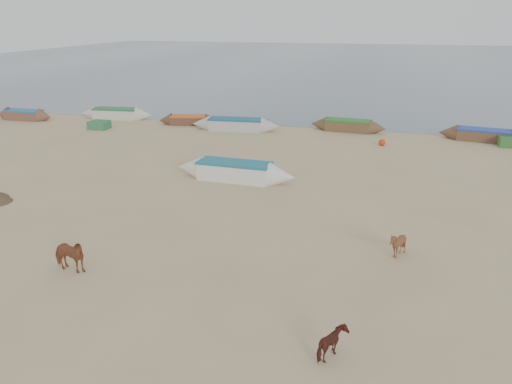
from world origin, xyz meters
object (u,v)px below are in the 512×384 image
at_px(calf_right, 333,344).
at_px(near_canoe, 235,171).
at_px(cow_adult, 69,256).
at_px(calf_front, 398,244).

xyz_separation_m(calf_right, near_canoe, (-6.62, 13.23, 0.07)).
relative_size(calf_right, near_canoe, 0.13).
height_order(cow_adult, near_canoe, cow_adult).
relative_size(cow_adult, calf_right, 1.70).
bearing_deg(calf_front, near_canoe, -149.94).
relative_size(cow_adult, near_canoe, 0.22).
bearing_deg(cow_adult, calf_right, -96.54).
distance_m(cow_adult, calf_right, 9.39).
bearing_deg(calf_front, cow_adult, -89.35).
xyz_separation_m(calf_front, near_canoe, (-8.22, 6.97, 0.01)).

